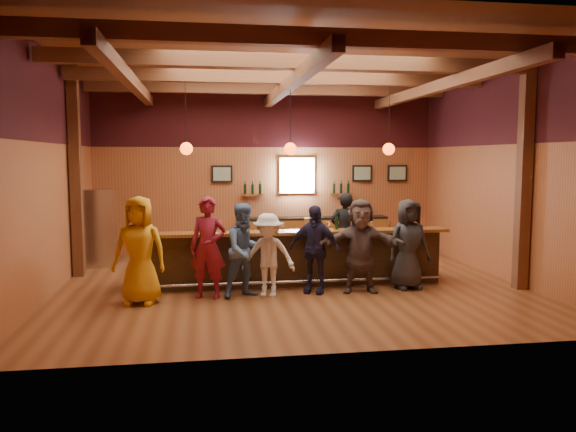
{
  "coord_description": "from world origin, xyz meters",
  "views": [
    {
      "loc": [
        -1.71,
        -10.89,
        2.54
      ],
      "look_at": [
        0.0,
        0.3,
        1.35
      ],
      "focal_mm": 35.0,
      "sensor_mm": 36.0,
      "label": 1
    }
  ],
  "objects_px": {
    "bartender": "(344,232)",
    "customer_dark": "(408,244)",
    "customer_navy": "(314,249)",
    "bottle_a": "(320,223)",
    "back_bar_cabinet": "(313,235)",
    "customer_white": "(268,255)",
    "customer_brown": "(361,246)",
    "customer_denim": "(245,250)",
    "ice_bucket": "(309,224)",
    "stainless_fridge": "(100,228)",
    "customer_redvest": "(208,247)",
    "bar_counter": "(290,257)",
    "customer_orange": "(140,250)"
  },
  "relations": [
    {
      "from": "bartender",
      "to": "customer_dark",
      "type": "bearing_deg",
      "value": 113.39
    },
    {
      "from": "customer_navy",
      "to": "bottle_a",
      "type": "distance_m",
      "value": 0.83
    },
    {
      "from": "back_bar_cabinet",
      "to": "customer_white",
      "type": "xyz_separation_m",
      "value": [
        -1.74,
        -4.58,
        0.29
      ]
    },
    {
      "from": "customer_brown",
      "to": "customer_dark",
      "type": "height_order",
      "value": "customer_brown"
    },
    {
      "from": "customer_denim",
      "to": "customer_dark",
      "type": "xyz_separation_m",
      "value": [
        3.16,
        0.18,
        0.01
      ]
    },
    {
      "from": "ice_bucket",
      "to": "bottle_a",
      "type": "bearing_deg",
      "value": 4.93
    },
    {
      "from": "stainless_fridge",
      "to": "customer_redvest",
      "type": "relative_size",
      "value": 0.98
    },
    {
      "from": "back_bar_cabinet",
      "to": "stainless_fridge",
      "type": "distance_m",
      "value": 5.43
    },
    {
      "from": "bar_counter",
      "to": "bartender",
      "type": "bearing_deg",
      "value": 36.1
    },
    {
      "from": "customer_dark",
      "to": "bar_counter",
      "type": "bearing_deg",
      "value": 152.38
    },
    {
      "from": "stainless_fridge",
      "to": "customer_dark",
      "type": "relative_size",
      "value": 1.03
    },
    {
      "from": "customer_orange",
      "to": "bartender",
      "type": "height_order",
      "value": "customer_orange"
    },
    {
      "from": "customer_redvest",
      "to": "bar_counter",
      "type": "bearing_deg",
      "value": 47.11
    },
    {
      "from": "bottle_a",
      "to": "stainless_fridge",
      "type": "bearing_deg",
      "value": 150.45
    },
    {
      "from": "customer_navy",
      "to": "ice_bucket",
      "type": "relative_size",
      "value": 7.04
    },
    {
      "from": "bottle_a",
      "to": "customer_dark",
      "type": "bearing_deg",
      "value": -20.53
    },
    {
      "from": "customer_redvest",
      "to": "customer_white",
      "type": "height_order",
      "value": "customer_redvest"
    },
    {
      "from": "back_bar_cabinet",
      "to": "customer_redvest",
      "type": "xyz_separation_m",
      "value": [
        -2.83,
        -4.53,
        0.45
      ]
    },
    {
      "from": "customer_dark",
      "to": "bartender",
      "type": "height_order",
      "value": "bartender"
    },
    {
      "from": "customer_white",
      "to": "customer_brown",
      "type": "bearing_deg",
      "value": 19.36
    },
    {
      "from": "customer_orange",
      "to": "customer_dark",
      "type": "relative_size",
      "value": 1.08
    },
    {
      "from": "back_bar_cabinet",
      "to": "customer_navy",
      "type": "xyz_separation_m",
      "value": [
        -0.86,
        -4.45,
        0.35
      ]
    },
    {
      "from": "customer_denim",
      "to": "ice_bucket",
      "type": "distance_m",
      "value": 1.58
    },
    {
      "from": "customer_brown",
      "to": "bottle_a",
      "type": "distance_m",
      "value": 1.05
    },
    {
      "from": "bar_counter",
      "to": "customer_brown",
      "type": "height_order",
      "value": "customer_brown"
    },
    {
      "from": "customer_redvest",
      "to": "customer_brown",
      "type": "xyz_separation_m",
      "value": [
        2.83,
        -0.0,
        -0.04
      ]
    },
    {
      "from": "stainless_fridge",
      "to": "bar_counter",
      "type": "bearing_deg",
      "value": -30.76
    },
    {
      "from": "back_bar_cabinet",
      "to": "ice_bucket",
      "type": "bearing_deg",
      "value": -102.31
    },
    {
      "from": "customer_denim",
      "to": "customer_brown",
      "type": "bearing_deg",
      "value": -21.53
    },
    {
      "from": "back_bar_cabinet",
      "to": "customer_denim",
      "type": "xyz_separation_m",
      "value": [
        -2.16,
        -4.56,
        0.38
      ]
    },
    {
      "from": "customer_brown",
      "to": "customer_dark",
      "type": "distance_m",
      "value": 1.01
    },
    {
      "from": "back_bar_cabinet",
      "to": "customer_redvest",
      "type": "relative_size",
      "value": 2.17
    },
    {
      "from": "customer_denim",
      "to": "customer_navy",
      "type": "bearing_deg",
      "value": -17.18
    },
    {
      "from": "stainless_fridge",
      "to": "customer_dark",
      "type": "distance_m",
      "value": 7.1
    },
    {
      "from": "bar_counter",
      "to": "customer_brown",
      "type": "relative_size",
      "value": 3.56
    },
    {
      "from": "customer_orange",
      "to": "ice_bucket",
      "type": "bearing_deg",
      "value": 28.47
    },
    {
      "from": "customer_denim",
      "to": "ice_bucket",
      "type": "relative_size",
      "value": 7.29
    },
    {
      "from": "customer_denim",
      "to": "customer_navy",
      "type": "relative_size",
      "value": 1.04
    },
    {
      "from": "bartender",
      "to": "ice_bucket",
      "type": "xyz_separation_m",
      "value": [
        -1.02,
        -1.23,
        0.35
      ]
    },
    {
      "from": "back_bar_cabinet",
      "to": "customer_dark",
      "type": "xyz_separation_m",
      "value": [
        1.0,
        -4.38,
        0.39
      ]
    },
    {
      "from": "back_bar_cabinet",
      "to": "customer_redvest",
      "type": "bearing_deg",
      "value": -121.95
    },
    {
      "from": "bar_counter",
      "to": "back_bar_cabinet",
      "type": "relative_size",
      "value": 1.57
    },
    {
      "from": "customer_orange",
      "to": "customer_white",
      "type": "relative_size",
      "value": 1.23
    },
    {
      "from": "bar_counter",
      "to": "customer_redvest",
      "type": "bearing_deg",
      "value": -149.67
    },
    {
      "from": "customer_navy",
      "to": "bartender",
      "type": "xyz_separation_m",
      "value": [
        1.06,
        1.88,
        0.05
      ]
    },
    {
      "from": "customer_navy",
      "to": "bartender",
      "type": "relative_size",
      "value": 0.94
    },
    {
      "from": "customer_brown",
      "to": "ice_bucket",
      "type": "xyz_separation_m",
      "value": [
        -0.84,
        0.74,
        0.34
      ]
    },
    {
      "from": "ice_bucket",
      "to": "back_bar_cabinet",
      "type": "bearing_deg",
      "value": 77.69
    },
    {
      "from": "customer_brown",
      "to": "bartender",
      "type": "height_order",
      "value": "customer_brown"
    },
    {
      "from": "customer_white",
      "to": "customer_brown",
      "type": "height_order",
      "value": "customer_brown"
    }
  ]
}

